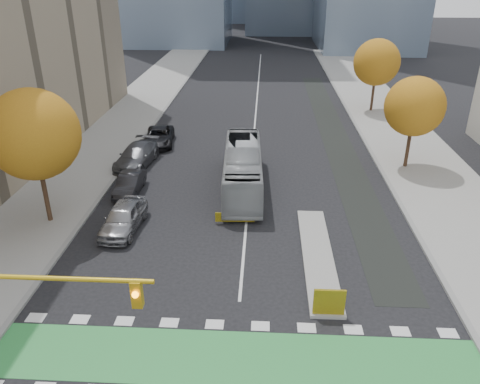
# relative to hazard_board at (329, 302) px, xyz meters

# --- Properties ---
(sidewalk_west) EXTENTS (7.00, 120.00, 0.15)m
(sidewalk_west) POSITION_rel_hazard_board_xyz_m (-17.50, 15.80, -0.73)
(sidewalk_west) COLOR gray
(sidewalk_west) RESTS_ON ground
(sidewalk_east) EXTENTS (7.00, 120.00, 0.15)m
(sidewalk_east) POSITION_rel_hazard_board_xyz_m (9.50, 15.80, -0.73)
(sidewalk_east) COLOR gray
(sidewalk_east) RESTS_ON ground
(curb_west) EXTENTS (0.30, 120.00, 0.16)m
(curb_west) POSITION_rel_hazard_board_xyz_m (-14.00, 15.80, -0.73)
(curb_west) COLOR gray
(curb_west) RESTS_ON ground
(curb_east) EXTENTS (0.30, 120.00, 0.16)m
(curb_east) POSITION_rel_hazard_board_xyz_m (6.00, 15.80, -0.73)
(curb_east) COLOR gray
(curb_east) RESTS_ON ground
(bike_crossing) EXTENTS (20.00, 3.00, 0.01)m
(bike_crossing) POSITION_rel_hazard_board_xyz_m (-4.00, -2.70, -0.79)
(bike_crossing) COLOR #2E8F41
(bike_crossing) RESTS_ON ground
(centre_line) EXTENTS (0.15, 70.00, 0.01)m
(centre_line) POSITION_rel_hazard_board_xyz_m (-4.00, 35.80, -0.80)
(centre_line) COLOR silver
(centre_line) RESTS_ON ground
(bike_lane_paint) EXTENTS (2.50, 50.00, 0.01)m
(bike_lane_paint) POSITION_rel_hazard_board_xyz_m (3.50, 25.80, -0.80)
(bike_lane_paint) COLOR black
(bike_lane_paint) RESTS_ON ground
(median_island) EXTENTS (1.60, 10.00, 0.16)m
(median_island) POSITION_rel_hazard_board_xyz_m (0.00, 4.80, -0.72)
(median_island) COLOR gray
(median_island) RESTS_ON ground
(hazard_board) EXTENTS (1.40, 0.12, 1.30)m
(hazard_board) POSITION_rel_hazard_board_xyz_m (0.00, 0.00, 0.00)
(hazard_board) COLOR yellow
(hazard_board) RESTS_ON median_island
(tree_west) EXTENTS (5.20, 5.20, 8.22)m
(tree_west) POSITION_rel_hazard_board_xyz_m (-16.00, 7.80, 4.82)
(tree_west) COLOR #332114
(tree_west) RESTS_ON ground
(tree_east_near) EXTENTS (4.40, 4.40, 7.08)m
(tree_east_near) POSITION_rel_hazard_board_xyz_m (8.00, 17.80, 4.06)
(tree_east_near) COLOR #332114
(tree_east_near) RESTS_ON ground
(tree_east_far) EXTENTS (4.80, 4.80, 7.65)m
(tree_east_far) POSITION_rel_hazard_board_xyz_m (8.50, 33.80, 4.44)
(tree_east_far) COLOR #332114
(tree_east_far) RESTS_ON ground
(bus) EXTENTS (2.97, 10.81, 2.98)m
(bus) POSITION_rel_hazard_board_xyz_m (-4.46, 13.33, 0.69)
(bus) COLOR #9EA2A5
(bus) RESTS_ON ground
(parked_car_a) EXTENTS (2.17, 4.81, 1.60)m
(parked_car_a) POSITION_rel_hazard_board_xyz_m (-11.21, 7.15, 0.00)
(parked_car_a) COLOR gray
(parked_car_a) RESTS_ON ground
(parked_car_b) EXTENTS (1.45, 4.09, 1.34)m
(parked_car_b) POSITION_rel_hazard_board_xyz_m (-12.22, 12.15, -0.13)
(parked_car_b) COLOR black
(parked_car_b) RESTS_ON ground
(parked_car_c) EXTENTS (2.90, 5.81, 1.62)m
(parked_car_c) POSITION_rel_hazard_board_xyz_m (-13.00, 17.15, 0.01)
(parked_car_c) COLOR #55565B
(parked_car_c) RESTS_ON ground
(parked_car_d) EXTENTS (2.93, 5.37, 1.43)m
(parked_car_d) POSITION_rel_hazard_board_xyz_m (-12.27, 22.15, -0.09)
(parked_car_d) COLOR black
(parked_car_d) RESTS_ON ground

